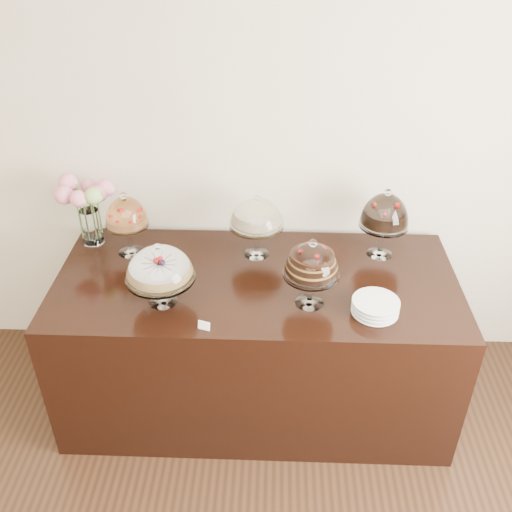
{
  "coord_description": "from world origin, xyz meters",
  "views": [
    {
      "loc": [
        0.17,
        -0.08,
        2.72
      ],
      "look_at": [
        0.08,
        2.4,
        1.08
      ],
      "focal_mm": 40.0,
      "sensor_mm": 36.0,
      "label": 1
    }
  ],
  "objects_px": {
    "cake_stand_choco_layer": "(312,263)",
    "plate_stack": "(375,307)",
    "cake_stand_cheesecake": "(256,216)",
    "cake_stand_fruit_tart": "(126,215)",
    "cake_stand_dark_choco": "(385,213)",
    "flower_vase": "(86,201)",
    "display_counter": "(256,340)",
    "cake_stand_sugar_sponge": "(159,267)"
  },
  "relations": [
    {
      "from": "cake_stand_sugar_sponge",
      "to": "flower_vase",
      "type": "relative_size",
      "value": 0.82
    },
    {
      "from": "display_counter",
      "to": "cake_stand_choco_layer",
      "type": "relative_size",
      "value": 5.74
    },
    {
      "from": "display_counter",
      "to": "plate_stack",
      "type": "distance_m",
      "value": 0.82
    },
    {
      "from": "display_counter",
      "to": "flower_vase",
      "type": "height_order",
      "value": "flower_vase"
    },
    {
      "from": "cake_stand_sugar_sponge",
      "to": "cake_stand_fruit_tart",
      "type": "xyz_separation_m",
      "value": [
        -0.27,
        0.46,
        0.03
      ]
    },
    {
      "from": "flower_vase",
      "to": "plate_stack",
      "type": "xyz_separation_m",
      "value": [
        1.6,
        -0.62,
        -0.24
      ]
    },
    {
      "from": "display_counter",
      "to": "cake_stand_choco_layer",
      "type": "xyz_separation_m",
      "value": [
        0.28,
        -0.2,
        0.7
      ]
    },
    {
      "from": "cake_stand_choco_layer",
      "to": "flower_vase",
      "type": "relative_size",
      "value": 0.9
    },
    {
      "from": "display_counter",
      "to": "cake_stand_dark_choco",
      "type": "distance_m",
      "value": 1.04
    },
    {
      "from": "display_counter",
      "to": "cake_stand_sugar_sponge",
      "type": "height_order",
      "value": "cake_stand_sugar_sponge"
    },
    {
      "from": "display_counter",
      "to": "cake_stand_choco_layer",
      "type": "distance_m",
      "value": 0.78
    },
    {
      "from": "cake_stand_cheesecake",
      "to": "cake_stand_fruit_tart",
      "type": "bearing_deg",
      "value": -179.52
    },
    {
      "from": "display_counter",
      "to": "flower_vase",
      "type": "distance_m",
      "value": 1.28
    },
    {
      "from": "plate_stack",
      "to": "cake_stand_fruit_tart",
      "type": "bearing_deg",
      "value": 159.24
    },
    {
      "from": "cake_stand_sugar_sponge",
      "to": "flower_vase",
      "type": "bearing_deg",
      "value": 132.68
    },
    {
      "from": "plate_stack",
      "to": "cake_stand_dark_choco",
      "type": "bearing_deg",
      "value": 79.49
    },
    {
      "from": "flower_vase",
      "to": "cake_stand_choco_layer",
      "type": "bearing_deg",
      "value": -23.27
    },
    {
      "from": "cake_stand_sugar_sponge",
      "to": "cake_stand_dark_choco",
      "type": "relative_size",
      "value": 0.84
    },
    {
      "from": "cake_stand_dark_choco",
      "to": "display_counter",
      "type": "bearing_deg",
      "value": -158.87
    },
    {
      "from": "cake_stand_fruit_tart",
      "to": "flower_vase",
      "type": "height_order",
      "value": "flower_vase"
    },
    {
      "from": "cake_stand_choco_layer",
      "to": "plate_stack",
      "type": "relative_size",
      "value": 1.67
    },
    {
      "from": "cake_stand_choco_layer",
      "to": "cake_stand_dark_choco",
      "type": "distance_m",
      "value": 0.64
    },
    {
      "from": "cake_stand_dark_choco",
      "to": "cake_stand_fruit_tart",
      "type": "bearing_deg",
      "value": -178.65
    },
    {
      "from": "cake_stand_choco_layer",
      "to": "cake_stand_dark_choco",
      "type": "height_order",
      "value": "cake_stand_dark_choco"
    },
    {
      "from": "cake_stand_sugar_sponge",
      "to": "cake_stand_fruit_tart",
      "type": "distance_m",
      "value": 0.53
    },
    {
      "from": "cake_stand_sugar_sponge",
      "to": "cake_stand_fruit_tart",
      "type": "relative_size",
      "value": 0.9
    },
    {
      "from": "cake_stand_sugar_sponge",
      "to": "cake_stand_choco_layer",
      "type": "height_order",
      "value": "cake_stand_choco_layer"
    },
    {
      "from": "cake_stand_cheesecake",
      "to": "flower_vase",
      "type": "height_order",
      "value": "flower_vase"
    },
    {
      "from": "cake_stand_fruit_tart",
      "to": "plate_stack",
      "type": "xyz_separation_m",
      "value": [
        1.35,
        -0.51,
        -0.21
      ]
    },
    {
      "from": "cake_stand_sugar_sponge",
      "to": "cake_stand_choco_layer",
      "type": "distance_m",
      "value": 0.76
    },
    {
      "from": "cake_stand_fruit_tart",
      "to": "cake_stand_sugar_sponge",
      "type": "bearing_deg",
      "value": -59.77
    },
    {
      "from": "cake_stand_cheesecake",
      "to": "cake_stand_dark_choco",
      "type": "bearing_deg",
      "value": 2.25
    },
    {
      "from": "cake_stand_dark_choco",
      "to": "plate_stack",
      "type": "bearing_deg",
      "value": -100.51
    },
    {
      "from": "display_counter",
      "to": "cake_stand_fruit_tart",
      "type": "xyz_separation_m",
      "value": [
        -0.74,
        0.24,
        0.7
      ]
    },
    {
      "from": "cake_stand_sugar_sponge",
      "to": "cake_stand_choco_layer",
      "type": "xyz_separation_m",
      "value": [
        0.75,
        0.02,
        0.03
      ]
    },
    {
      "from": "cake_stand_cheesecake",
      "to": "flower_vase",
      "type": "bearing_deg",
      "value": 174.18
    },
    {
      "from": "cake_stand_dark_choco",
      "to": "flower_vase",
      "type": "distance_m",
      "value": 1.71
    },
    {
      "from": "display_counter",
      "to": "plate_stack",
      "type": "xyz_separation_m",
      "value": [
        0.61,
        -0.27,
        0.49
      ]
    },
    {
      "from": "display_counter",
      "to": "cake_stand_dark_choco",
      "type": "bearing_deg",
      "value": 21.13
    },
    {
      "from": "flower_vase",
      "to": "cake_stand_cheesecake",
      "type": "bearing_deg",
      "value": -5.82
    },
    {
      "from": "cake_stand_cheesecake",
      "to": "plate_stack",
      "type": "xyz_separation_m",
      "value": [
        0.62,
        -0.52,
        -0.22
      ]
    },
    {
      "from": "cake_stand_choco_layer",
      "to": "plate_stack",
      "type": "distance_m",
      "value": 0.39
    }
  ]
}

